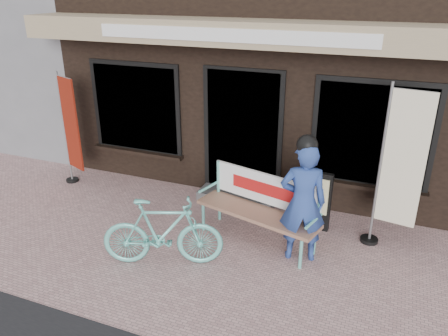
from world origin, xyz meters
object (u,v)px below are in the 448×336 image
at_px(menu_stand, 315,200).
at_px(nobori_red, 70,130).
at_px(bench, 261,203).
at_px(bicycle, 163,232).
at_px(nobori_cream, 399,168).
at_px(person, 303,200).

bearing_deg(menu_stand, nobori_red, -174.38).
height_order(bench, bicycle, bench).
relative_size(bicycle, nobori_cream, 0.68).
bearing_deg(bench, person, -6.19).
distance_m(person, nobori_red, 4.34).
distance_m(nobori_red, nobori_cream, 5.34).
bearing_deg(menu_stand, bench, -133.46).
height_order(bicycle, nobori_cream, nobori_cream).
xyz_separation_m(bicycle, nobori_red, (-2.65, 1.57, 0.58)).
distance_m(nobori_cream, menu_stand, 1.27).
bearing_deg(nobori_cream, menu_stand, -177.46).
bearing_deg(menu_stand, person, -87.40).
height_order(nobori_red, nobori_cream, nobori_cream).
distance_m(nobori_red, menu_stand, 4.34).
xyz_separation_m(bicycle, menu_stand, (1.64, 1.62, -0.00)).
xyz_separation_m(person, bicycle, (-1.61, -0.79, -0.38)).
distance_m(bicycle, menu_stand, 2.31).
bearing_deg(person, bench, 143.50).
distance_m(person, nobori_cream, 1.33).
height_order(bench, person, person).
bearing_deg(nobori_cream, person, -137.61).
xyz_separation_m(nobori_red, menu_stand, (4.30, 0.05, -0.59)).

